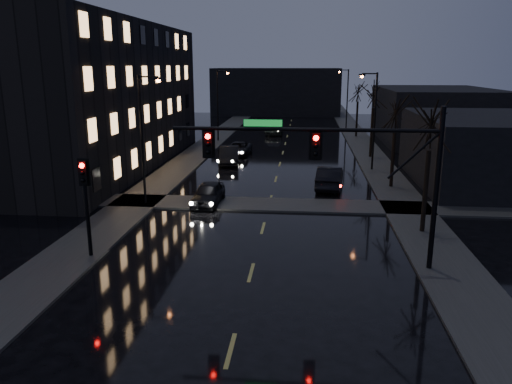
% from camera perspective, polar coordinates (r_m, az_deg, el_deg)
% --- Properties ---
extents(sidewalk_left, '(3.00, 140.00, 0.12)m').
position_cam_1_polar(sidewalk_left, '(48.56, -7.17, 4.12)').
color(sidewalk_left, '#2D2D2B').
rests_on(sidewalk_left, ground).
extents(sidewalk_right, '(3.00, 140.00, 0.12)m').
position_cam_1_polar(sidewalk_right, '(47.81, 13.18, 3.69)').
color(sidewalk_right, '#2D2D2B').
rests_on(sidewalk_right, ground).
extents(sidewalk_cross, '(40.00, 3.00, 0.12)m').
position_cam_1_polar(sidewalk_cross, '(31.36, 1.48, -1.44)').
color(sidewalk_cross, '#2D2D2B').
rests_on(sidewalk_cross, ground).
extents(apartment_block, '(12.00, 30.00, 12.00)m').
position_cam_1_polar(apartment_block, '(45.66, -18.82, 10.35)').
color(apartment_block, black).
rests_on(apartment_block, ground).
extents(commercial_right_near, '(10.00, 14.00, 5.00)m').
position_cam_1_polar(commercial_right_near, '(40.38, 24.92, 4.33)').
color(commercial_right_near, black).
rests_on(commercial_right_near, ground).
extents(commercial_right_far, '(12.00, 18.00, 6.00)m').
position_cam_1_polar(commercial_right_far, '(61.69, 19.72, 8.32)').
color(commercial_right_far, black).
rests_on(commercial_right_far, ground).
extents(far_block, '(22.00, 10.00, 8.00)m').
position_cam_1_polar(far_block, '(89.87, 2.35, 11.41)').
color(far_block, black).
rests_on(far_block, ground).
extents(signal_mast, '(11.11, 0.41, 7.00)m').
position_cam_1_polar(signal_mast, '(21.01, 10.22, 3.91)').
color(signal_mast, black).
rests_on(signal_mast, ground).
extents(signal_pole_left, '(0.35, 0.41, 4.53)m').
position_cam_1_polar(signal_pole_left, '(23.41, -18.88, -0.23)').
color(signal_pole_left, black).
rests_on(signal_pole_left, ground).
extents(tree_near, '(3.52, 3.52, 8.08)m').
position_cam_1_polar(tree_near, '(26.47, 19.48, 8.40)').
color(tree_near, black).
rests_on(tree_near, ground).
extents(tree_mid_a, '(3.30, 3.30, 7.58)m').
position_cam_1_polar(tree_mid_a, '(36.26, 15.74, 9.45)').
color(tree_mid_a, black).
rests_on(tree_mid_a, ground).
extents(tree_mid_b, '(3.74, 3.74, 8.59)m').
position_cam_1_polar(tree_mid_b, '(48.06, 13.35, 11.61)').
color(tree_mid_b, black).
rests_on(tree_mid_b, ground).
extents(tree_far, '(3.43, 3.43, 7.88)m').
position_cam_1_polar(tree_far, '(61.98, 11.63, 11.72)').
color(tree_far, black).
rests_on(tree_far, ground).
extents(streetlight_l_near, '(1.53, 0.28, 8.00)m').
position_cam_1_polar(streetlight_l_near, '(31.39, -12.58, 7.02)').
color(streetlight_l_near, black).
rests_on(streetlight_l_near, ground).
extents(streetlight_l_far, '(1.53, 0.28, 8.00)m').
position_cam_1_polar(streetlight_l_far, '(57.56, -4.21, 10.51)').
color(streetlight_l_far, black).
rests_on(streetlight_l_far, ground).
extents(streetlight_r_mid, '(1.53, 0.28, 8.00)m').
position_cam_1_polar(streetlight_r_mid, '(42.14, 13.15, 8.78)').
color(streetlight_r_mid, black).
rests_on(streetlight_r_mid, ground).
extents(streetlight_r_far, '(1.53, 0.28, 8.00)m').
position_cam_1_polar(streetlight_r_far, '(69.93, 10.24, 10.99)').
color(streetlight_r_far, black).
rests_on(streetlight_r_far, ground).
extents(oncoming_car_a, '(1.79, 4.17, 1.40)m').
position_cam_1_polar(oncoming_car_a, '(31.59, -5.48, -0.18)').
color(oncoming_car_a, black).
rests_on(oncoming_car_a, ground).
extents(oncoming_car_b, '(2.17, 4.86, 1.55)m').
position_cam_1_polar(oncoming_car_b, '(44.52, -3.09, 4.21)').
color(oncoming_car_b, black).
rests_on(oncoming_car_b, ground).
extents(oncoming_car_c, '(2.34, 4.72, 1.29)m').
position_cam_1_polar(oncoming_car_c, '(48.83, -2.01, 4.97)').
color(oncoming_car_c, black).
rests_on(oncoming_car_c, ground).
extents(oncoming_car_d, '(2.54, 5.75, 1.64)m').
position_cam_1_polar(oncoming_car_d, '(64.38, 2.06, 7.41)').
color(oncoming_car_d, black).
rests_on(oncoming_car_d, ground).
extents(lead_car, '(2.24, 5.01, 1.60)m').
position_cam_1_polar(lead_car, '(35.95, 8.43, 1.67)').
color(lead_car, black).
rests_on(lead_car, ground).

